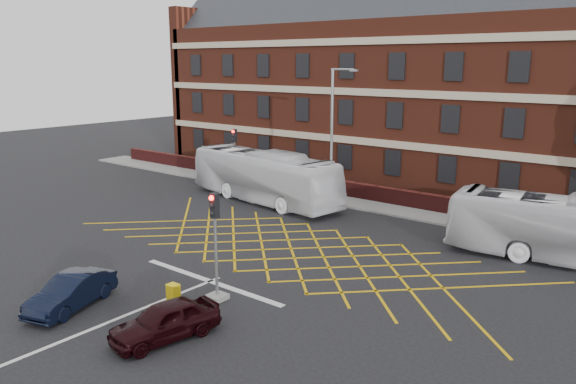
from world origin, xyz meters
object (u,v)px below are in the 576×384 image
Objects in this scene: bus_left at (264,176)px; direction_signs at (241,165)px; car_maroon at (165,321)px; street_lamp at (332,163)px; car_navy at (71,292)px; bus_right at (576,231)px; traffic_light_near at (216,257)px; traffic_light_far at (235,163)px; utility_cabinet at (173,294)px.

bus_left is 5.54× the size of direction_signs.
car_maroon is 0.43× the size of street_lamp.
bus_left reaches higher than car_navy.
bus_right is 18.74m from car_maroon.
traffic_light_near is 15.02m from street_lamp.
traffic_light_far is 0.49× the size of street_lamp.
traffic_light_far is 9.49m from street_lamp.
traffic_light_far reaches higher than car_maroon.
utility_cabinet is at bearing -77.58° from street_lamp.
utility_cabinet is (8.08, -14.47, -1.29)m from bus_left.
direction_signs is at bearing 66.23° from bus_left.
direction_signs is (-0.48, 1.15, -0.39)m from traffic_light_far.
car_navy is at bearing -62.38° from traffic_light_far.
car_navy is at bearing -154.12° from bus_left.
traffic_light_far is at bearing 127.63° from utility_cabinet.
car_maroon is 23.77m from traffic_light_far.
car_maroon is 4.67× the size of utility_cabinet.
street_lamp is 16.23m from utility_cabinet.
car_navy is 18.44m from street_lamp.
car_navy is 0.44× the size of street_lamp.
traffic_light_near is 1.94× the size of direction_signs.
car_maroon reaches higher than utility_cabinet.
street_lamp is at bearing 102.42° from utility_cabinet.
direction_signs reaches higher than utility_cabinet.
bus_right is at bearing -5.13° from traffic_light_far.
car_maroon is (4.70, 0.65, 0.01)m from car_navy.
traffic_light_near reaches higher than utility_cabinet.
traffic_light_near reaches higher than car_maroon.
street_lamp is at bearing 73.70° from car_navy.
bus_right is 16.43m from traffic_light_near.
bus_right is at bearing -7.73° from direction_signs.
bus_left is 1.08× the size of bus_right.
street_lamp reaches higher than utility_cabinet.
traffic_light_near reaches higher than bus_right.
car_navy is 21.74m from traffic_light_far.
car_navy is 4.74m from car_maroon.
utility_cabinet is (12.81, -16.62, -1.36)m from traffic_light_far.
car_maroon is at bearing 142.90° from bus_right.
traffic_light_near is 1.00× the size of traffic_light_far.
traffic_light_near is (3.73, 3.98, 1.13)m from car_navy.
bus_right is 1.30× the size of street_lamp.
traffic_light_near is 0.49× the size of street_lamp.
car_navy is at bearing -133.18° from traffic_light_near.
traffic_light_near is 21.76m from direction_signs.
bus_left is at bearing 133.09° from car_maroon.
direction_signs is at bearing 126.80° from utility_cabinet.
car_navy is 5.57m from traffic_light_near.
direction_signs is (-14.28, 16.42, -0.39)m from traffic_light_near.
traffic_light_far is (-4.74, 2.15, 0.07)m from bus_left.
street_lamp reaches higher than traffic_light_near.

